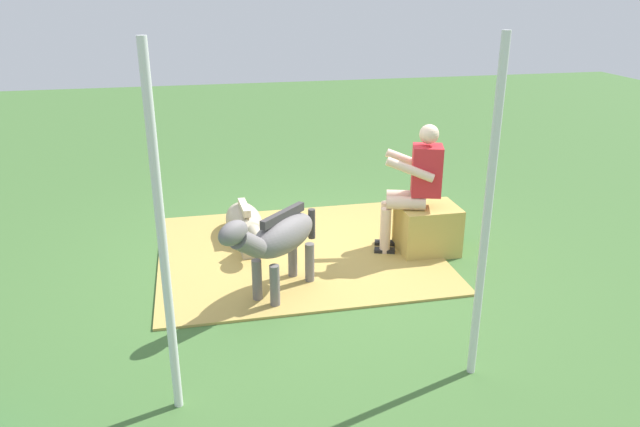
{
  "coord_description": "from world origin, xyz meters",
  "views": [
    {
      "loc": [
        1.11,
        5.66,
        2.74
      ],
      "look_at": [
        -0.07,
        0.08,
        0.55
      ],
      "focal_mm": 34.01,
      "sensor_mm": 36.0,
      "label": 1
    }
  ],
  "objects_px": {
    "hay_bale": "(427,229)",
    "pony_standing": "(278,239)",
    "pony_lying": "(245,224)",
    "tent_pole_left": "(487,219)",
    "soda_bottle": "(460,229)",
    "person_seated": "(415,183)",
    "tent_pole_right": "(162,242)"
  },
  "relations": [
    {
      "from": "person_seated",
      "to": "hay_bale",
      "type": "bearing_deg",
      "value": 167.51
    },
    {
      "from": "pony_standing",
      "to": "pony_lying",
      "type": "height_order",
      "value": "pony_standing"
    },
    {
      "from": "person_seated",
      "to": "pony_lying",
      "type": "relative_size",
      "value": 1.04
    },
    {
      "from": "pony_lying",
      "to": "tent_pole_left",
      "type": "distance_m",
      "value": 3.34
    },
    {
      "from": "person_seated",
      "to": "tent_pole_right",
      "type": "bearing_deg",
      "value": 40.47
    },
    {
      "from": "hay_bale",
      "to": "tent_pole_left",
      "type": "relative_size",
      "value": 0.25
    },
    {
      "from": "tent_pole_right",
      "to": "pony_lying",
      "type": "bearing_deg",
      "value": -104.76
    },
    {
      "from": "tent_pole_left",
      "to": "hay_bale",
      "type": "bearing_deg",
      "value": -102.49
    },
    {
      "from": "pony_lying",
      "to": "soda_bottle",
      "type": "distance_m",
      "value": 2.42
    },
    {
      "from": "hay_bale",
      "to": "pony_lying",
      "type": "relative_size",
      "value": 0.46
    },
    {
      "from": "soda_bottle",
      "to": "tent_pole_right",
      "type": "distance_m",
      "value": 3.99
    },
    {
      "from": "pony_lying",
      "to": "tent_pole_right",
      "type": "bearing_deg",
      "value": 75.24
    },
    {
      "from": "hay_bale",
      "to": "tent_pole_right",
      "type": "relative_size",
      "value": 0.25
    },
    {
      "from": "hay_bale",
      "to": "pony_standing",
      "type": "bearing_deg",
      "value": 20.77
    },
    {
      "from": "hay_bale",
      "to": "pony_standing",
      "type": "relative_size",
      "value": 0.58
    },
    {
      "from": "pony_standing",
      "to": "tent_pole_right",
      "type": "distance_m",
      "value": 1.8
    },
    {
      "from": "soda_bottle",
      "to": "hay_bale",
      "type": "bearing_deg",
      "value": 23.88
    },
    {
      "from": "pony_standing",
      "to": "pony_lying",
      "type": "xyz_separation_m",
      "value": [
        0.18,
        -1.37,
        -0.38
      ]
    },
    {
      "from": "hay_bale",
      "to": "tent_pole_right",
      "type": "bearing_deg",
      "value": 38.18
    },
    {
      "from": "hay_bale",
      "to": "soda_bottle",
      "type": "bearing_deg",
      "value": -156.12
    },
    {
      "from": "soda_bottle",
      "to": "tent_pole_left",
      "type": "relative_size",
      "value": 0.11
    },
    {
      "from": "pony_lying",
      "to": "soda_bottle",
      "type": "height_order",
      "value": "pony_lying"
    },
    {
      "from": "person_seated",
      "to": "pony_standing",
      "type": "height_order",
      "value": "person_seated"
    },
    {
      "from": "tent_pole_left",
      "to": "pony_lying",
      "type": "bearing_deg",
      "value": -63.58
    },
    {
      "from": "pony_lying",
      "to": "tent_pole_left",
      "type": "height_order",
      "value": "tent_pole_left"
    },
    {
      "from": "pony_lying",
      "to": "soda_bottle",
      "type": "relative_size",
      "value": 4.83
    },
    {
      "from": "pony_standing",
      "to": "tent_pole_left",
      "type": "xyz_separation_m",
      "value": [
        -1.24,
        1.47,
        0.66
      ]
    },
    {
      "from": "pony_standing",
      "to": "pony_lying",
      "type": "distance_m",
      "value": 1.44
    },
    {
      "from": "soda_bottle",
      "to": "tent_pole_right",
      "type": "bearing_deg",
      "value": 36.24
    },
    {
      "from": "person_seated",
      "to": "pony_lying",
      "type": "distance_m",
      "value": 1.94
    },
    {
      "from": "pony_standing",
      "to": "hay_bale",
      "type": "bearing_deg",
      "value": -159.23
    },
    {
      "from": "pony_standing",
      "to": "tent_pole_right",
      "type": "relative_size",
      "value": 0.43
    }
  ]
}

